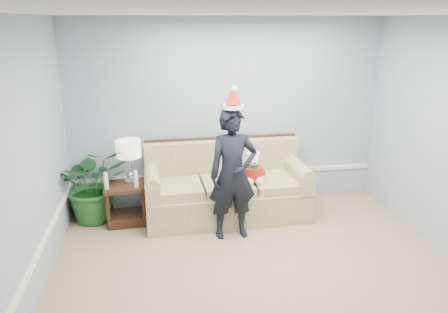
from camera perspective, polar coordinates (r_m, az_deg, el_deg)
name	(u,v)px	position (r m, az deg, el deg)	size (l,w,h in m)	color
room_shell	(275,171)	(3.94, 6.66, -1.91)	(4.54, 5.04, 2.74)	#9E8466
wainscot_trim	(148,216)	(5.23, -9.94, -7.67)	(4.49, 4.99, 0.06)	white
sofa	(226,190)	(6.13, 0.22, -4.38)	(2.23, 0.99, 1.04)	#566932
side_table	(127,208)	(6.09, -12.54, -6.55)	(0.60, 0.52, 0.55)	#351A13
table_lamp	(128,150)	(5.89, -12.38, 0.78)	(0.33, 0.33, 0.59)	silver
candle_pair	(121,181)	(5.81, -13.30, -3.10)	(0.43, 0.06, 0.23)	silver
houseplant	(94,184)	(6.16, -16.64, -3.43)	(0.95, 0.82, 1.06)	#1D5524
man	(233,174)	(5.37, 1.16, -2.34)	(0.60, 0.40, 1.65)	black
santa_hat	(233,98)	(5.15, 1.20, 7.62)	(0.26, 0.29, 0.29)	white
teddy_bear	(252,171)	(5.86, 3.71, -1.94)	(0.29, 0.32, 0.44)	white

